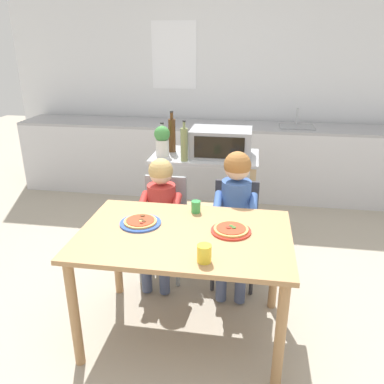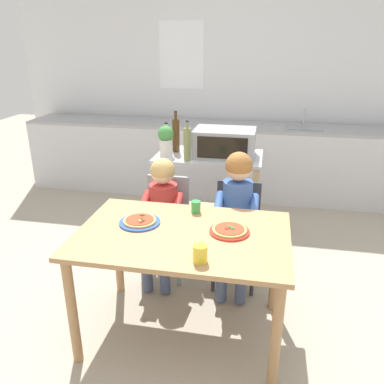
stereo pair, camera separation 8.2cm
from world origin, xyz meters
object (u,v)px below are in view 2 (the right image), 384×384
Objects in this scene: pizza_plate_blue_rimmed at (140,221)px; toaster_oven at (225,143)px; kitchen_island_cart at (208,187)px; child_in_blue_striped_shirt at (237,206)px; drinking_cup_yellow at (200,254)px; bottle_slim_sauce at (187,144)px; drinking_cup_green at (196,207)px; potted_herb_plant at (166,140)px; dining_table at (183,248)px; bottle_clear_vinegar at (176,135)px; dining_chair_left at (166,219)px; child_in_red_shirt at (162,206)px; pizza_plate_red_rimmed at (229,231)px; dining_chair_right at (237,226)px; bottle_brown_beer at (166,139)px.

toaster_oven is at bearing 70.68° from pizza_plate_blue_rimmed.
kitchen_island_cart is 0.87× the size of child_in_blue_striped_shirt.
bottle_slim_sauce is at bearing 104.48° from drinking_cup_yellow.
potted_herb_plant is at bearing 116.76° from drinking_cup_green.
child_in_blue_striped_shirt is (0.28, 0.58, 0.05)m from dining_table.
kitchen_island_cart is 11.44× the size of drinking_cup_green.
bottle_slim_sauce is 0.79m from drinking_cup_green.
drinking_cup_yellow is at bearing -72.50° from bottle_clear_vinegar.
dining_chair_left is (-0.11, -0.32, -0.55)m from bottle_slim_sauce.
kitchen_island_cart reaches higher than drinking_cup_yellow.
kitchen_island_cart is 2.74× the size of bottle_slim_sauce.
child_in_red_shirt is 0.92× the size of child_in_blue_striped_shirt.
kitchen_island_cart reaches higher than pizza_plate_blue_rimmed.
child_in_blue_striped_shirt is 0.53m from pizza_plate_red_rimmed.
drinking_cup_yellow is (0.16, -0.30, 0.15)m from dining_table.
dining_chair_right is 0.25m from child_in_blue_striped_shirt.
dining_table is at bearing -79.95° from bottle_slim_sauce.
bottle_clear_vinegar is 1.41× the size of pizza_plate_blue_rimmed.
drinking_cup_green reaches higher than dining_table.
child_in_blue_striped_shirt reaches higher than kitchen_island_cart.
bottle_clear_vinegar is (-0.31, 0.05, 0.46)m from kitchen_island_cart.
bottle_slim_sauce is 0.32× the size of child_in_blue_striped_shirt.
potted_herb_plant reaches higher than kitchen_island_cart.
kitchen_island_cart is 0.59m from potted_herb_plant.
child_in_blue_striped_shirt is at bearing -13.12° from dining_chair_left.
toaster_oven is at bearing 84.93° from drinking_cup_green.
bottle_slim_sauce is 1.30× the size of pizza_plate_blue_rimmed.
toaster_oven is 1.53× the size of bottle_slim_sauce.
bottle_clear_vinegar is at bearing 94.42° from dining_chair_left.
bottle_clear_vinegar is at bearing 110.43° from drinking_cup_green.
toaster_oven is 0.45m from bottle_clear_vinegar.
bottle_clear_vinegar is 0.46× the size of dining_chair_right.
dining_chair_left is 1.00× the size of dining_chair_right.
pizza_plate_red_rimmed is (0.58, -0.53, 0.12)m from child_in_red_shirt.
bottle_brown_beer is at bearing 169.36° from kitchen_island_cart.
drinking_cup_green is (-0.08, -0.92, -0.22)m from toaster_oven.
potted_herb_plant is (-0.50, -0.08, 0.02)m from toaster_oven.
toaster_oven is 0.83m from child_in_red_shirt.
child_in_red_shirt reaches higher than dining_chair_right.
bottle_slim_sauce is at bearing 115.41° from pizza_plate_red_rimmed.
drinking_cup_green is at bearing -73.95° from bottle_slim_sauce.
potted_herb_plant is at bearing 151.97° from bottle_slim_sauce.
toaster_oven is 1.24m from pizza_plate_blue_rimmed.
bottle_slim_sauce reaches higher than child_in_blue_striped_shirt.
bottle_clear_vinegar is 1.43× the size of bottle_brown_beer.
pizza_plate_red_rimmed is (0.17, -1.17, -0.24)m from toaster_oven.
bottle_clear_vinegar reaches higher than pizza_plate_blue_rimmed.
toaster_oven is 1.97× the size of potted_herb_plant.
kitchen_island_cart reaches higher than dining_table.
drinking_cup_yellow is (-0.12, -1.00, 0.32)m from dining_chair_right.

